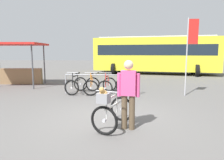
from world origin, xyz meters
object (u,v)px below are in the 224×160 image
racked_bike_orange (92,85)px  banner_flag (191,42)px  featured_bicycle (112,109)px  market_stall (17,60)px  racked_bike_red (107,85)px  bus_distant (154,53)px  person_with_featured_bike (128,92)px  racked_bike_white (123,86)px  racked_bike_black (76,85)px

racked_bike_orange → banner_flag: banner_flag is taller
racked_bike_orange → featured_bicycle: 4.32m
market_stall → banner_flag: 8.91m
racked_bike_orange → racked_bike_red: same height
bus_distant → person_with_featured_bike: bearing=-101.3°
racked_bike_red → bus_distant: bearing=68.6°
banner_flag → bus_distant: bearing=90.7°
banner_flag → person_with_featured_bike: bearing=-124.2°
racked_bike_red → bus_distant: size_ratio=0.11×
racked_bike_white → person_with_featured_bike: person_with_featured_bike is taller
racked_bike_black → banner_flag: banner_flag is taller
racked_bike_black → featured_bicycle: (1.81, -4.19, 0.12)m
person_with_featured_bike → banner_flag: 4.86m
person_with_featured_bike → racked_bike_red: bearing=101.1°
racked_bike_red → banner_flag: 3.92m
racked_bike_orange → racked_bike_white: same height
banner_flag → racked_bike_white: bearing=175.2°
person_with_featured_bike → banner_flag: banner_flag is taller
racked_bike_white → bus_distant: bus_distant is taller
racked_bike_black → racked_bike_orange: (0.70, -0.02, 0.00)m
racked_bike_orange → person_with_featured_bike: bearing=-70.0°
racked_bike_black → bus_distant: (4.73, 8.45, 1.37)m
racked_bike_red → racked_bike_white: (0.70, -0.02, 0.00)m
racked_bike_black → market_stall: bearing=151.7°
racked_bike_red → bus_distant: bus_distant is taller
racked_bike_black → racked_bike_red: bearing=-1.7°
racked_bike_red → bus_distant: 9.22m
person_with_featured_bike → featured_bicycle: bearing=-175.4°
racked_bike_red → featured_bicycle: size_ratio=0.94×
racked_bike_white → bus_distant: (2.63, 8.51, 1.37)m
person_with_featured_bike → bus_distant: 12.89m
market_stall → banner_flag: banner_flag is taller
bus_distant → featured_bicycle: bearing=-103.0°
racked_bike_orange → featured_bicycle: (1.11, -4.17, 0.12)m
bus_distant → market_stall: size_ratio=3.18×
racked_bike_orange → person_with_featured_bike: person_with_featured_bike is taller
racked_bike_white → market_stall: 6.28m
racked_bike_orange → market_stall: 4.98m
racked_bike_orange → person_with_featured_bike: size_ratio=0.70×
market_stall → racked_bike_orange: bearing=-24.6°
racked_bike_white → banner_flag: 3.32m
bus_distant → banner_flag: size_ratio=3.22×
featured_bicycle → bus_distant: size_ratio=0.12×
racked_bike_black → market_stall: size_ratio=0.37×
racked_bike_orange → banner_flag: size_ratio=0.36×
racked_bike_red → racked_bike_white: size_ratio=1.03×
banner_flag → racked_bike_orange: bearing=176.3°
featured_bicycle → racked_bike_black: bearing=113.4°
racked_bike_black → racked_bike_white: 2.10m
racked_bike_black → racked_bike_red: 1.40m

